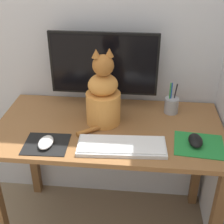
# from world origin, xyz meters

# --- Properties ---
(wall_back) EXTENTS (7.00, 0.04, 2.50)m
(wall_back) POSITION_xyz_m (0.00, 0.33, 1.25)
(wall_back) COLOR silver
(wall_back) RESTS_ON ground_plane
(desk) EXTENTS (1.16, 0.61, 0.74)m
(desk) POSITION_xyz_m (0.00, 0.00, 0.62)
(desk) COLOR brown
(desk) RESTS_ON ground_plane
(monitor) EXTENTS (0.58, 0.17, 0.42)m
(monitor) POSITION_xyz_m (-0.05, 0.21, 0.97)
(monitor) COLOR black
(monitor) RESTS_ON desk
(keyboard) EXTENTS (0.41, 0.18, 0.02)m
(keyboard) POSITION_xyz_m (0.08, -0.18, 0.75)
(keyboard) COLOR silver
(keyboard) RESTS_ON desk
(mousepad_left) EXTENTS (0.21, 0.19, 0.00)m
(mousepad_left) POSITION_xyz_m (-0.27, -0.19, 0.74)
(mousepad_left) COLOR black
(mousepad_left) RESTS_ON desk
(mousepad_right) EXTENTS (0.24, 0.22, 0.00)m
(mousepad_right) POSITION_xyz_m (0.43, -0.13, 0.74)
(mousepad_right) COLOR #238438
(mousepad_right) RESTS_ON desk
(computer_mouse_left) EXTENTS (0.07, 0.11, 0.03)m
(computer_mouse_left) POSITION_xyz_m (-0.27, -0.20, 0.76)
(computer_mouse_left) COLOR white
(computer_mouse_left) RESTS_ON mousepad_left
(computer_mouse_right) EXTENTS (0.07, 0.11, 0.04)m
(computer_mouse_right) POSITION_xyz_m (0.42, -0.12, 0.76)
(computer_mouse_right) COLOR black
(computer_mouse_right) RESTS_ON mousepad_right
(cat) EXTENTS (0.23, 0.27, 0.40)m
(cat) POSITION_xyz_m (-0.03, 0.04, 0.89)
(cat) COLOR #D6893D
(cat) RESTS_ON desk
(pen_cup) EXTENTS (0.08, 0.08, 0.17)m
(pen_cup) POSITION_xyz_m (0.32, 0.17, 0.79)
(pen_cup) COLOR #99999E
(pen_cup) RESTS_ON desk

